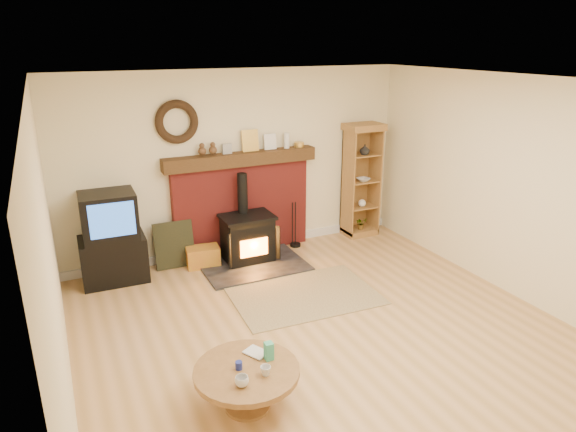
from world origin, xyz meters
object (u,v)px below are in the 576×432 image
tv_unit (112,239)px  coffee_table (247,376)px  wood_stove (248,240)px  curio_cabinet (361,180)px

tv_unit → coffee_table: tv_unit is taller
wood_stove → curio_cabinet: curio_cabinet is taller
tv_unit → wood_stove: bearing=-6.4°
wood_stove → coffee_table: 3.03m
tv_unit → curio_cabinet: size_ratio=0.67×
wood_stove → tv_unit: (-1.77, 0.20, 0.24)m
tv_unit → curio_cabinet: 3.78m
tv_unit → coffee_table: (0.67, -3.02, -0.25)m
wood_stove → curio_cabinet: 2.09m
tv_unit → curio_cabinet: (3.76, 0.08, 0.32)m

